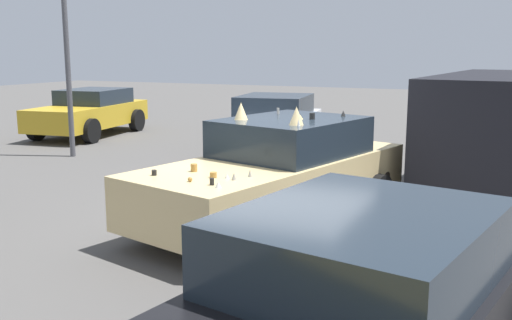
{
  "coord_description": "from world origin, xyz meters",
  "views": [
    {
      "loc": [
        -7.5,
        -3.14,
        2.46
      ],
      "look_at": [
        0.0,
        0.3,
        0.9
      ],
      "focal_mm": 41.0,
      "sensor_mm": 36.0,
      "label": 1
    }
  ],
  "objects_px": {
    "art_car_decorated": "(279,172)",
    "parked_sedan_row_back_far": "(272,124)",
    "lot_lamp_post": "(65,23)",
    "parked_sedan_far_right": "(90,112)",
    "parked_van_near_right": "(502,124)",
    "parked_sedan_near_left": "(354,312)"
  },
  "relations": [
    {
      "from": "art_car_decorated",
      "to": "parked_sedan_row_back_far",
      "type": "xyz_separation_m",
      "value": [
        5.33,
        2.38,
        -0.03
      ]
    },
    {
      "from": "lot_lamp_post",
      "to": "parked_sedan_far_right",
      "type": "bearing_deg",
      "value": 33.45
    },
    {
      "from": "parked_sedan_row_back_far",
      "to": "lot_lamp_post",
      "type": "distance_m",
      "value": 5.27
    },
    {
      "from": "art_car_decorated",
      "to": "lot_lamp_post",
      "type": "relative_size",
      "value": 0.94
    },
    {
      "from": "parked_sedan_far_right",
      "to": "parked_van_near_right",
      "type": "bearing_deg",
      "value": 72.08
    },
    {
      "from": "parked_sedan_far_right",
      "to": "lot_lamp_post",
      "type": "bearing_deg",
      "value": 25.92
    },
    {
      "from": "art_car_decorated",
      "to": "lot_lamp_post",
      "type": "bearing_deg",
      "value": -99.81
    },
    {
      "from": "parked_sedan_row_back_far",
      "to": "lot_lamp_post",
      "type": "xyz_separation_m",
      "value": [
        -2.45,
        4.03,
        2.35
      ]
    },
    {
      "from": "parked_sedan_row_back_far",
      "to": "lot_lamp_post",
      "type": "relative_size",
      "value": 0.82
    },
    {
      "from": "parked_sedan_row_back_far",
      "to": "parked_sedan_near_left",
      "type": "bearing_deg",
      "value": 17.68
    },
    {
      "from": "art_car_decorated",
      "to": "parked_sedan_near_left",
      "type": "distance_m",
      "value": 4.47
    },
    {
      "from": "parked_van_near_right",
      "to": "parked_sedan_near_left",
      "type": "distance_m",
      "value": 7.71
    },
    {
      "from": "art_car_decorated",
      "to": "parked_van_near_right",
      "type": "relative_size",
      "value": 0.92
    },
    {
      "from": "parked_sedan_row_back_far",
      "to": "parked_sedan_near_left",
      "type": "xyz_separation_m",
      "value": [
        -9.24,
        -4.56,
        -0.0
      ]
    },
    {
      "from": "parked_van_near_right",
      "to": "parked_sedan_far_right",
      "type": "distance_m",
      "value": 11.34
    },
    {
      "from": "parked_sedan_far_right",
      "to": "lot_lamp_post",
      "type": "xyz_separation_m",
      "value": [
        -2.93,
        -1.93,
        2.36
      ]
    },
    {
      "from": "parked_sedan_row_back_far",
      "to": "parked_sedan_far_right",
      "type": "height_order",
      "value": "parked_sedan_row_back_far"
    },
    {
      "from": "art_car_decorated",
      "to": "parked_sedan_near_left",
      "type": "height_order",
      "value": "art_car_decorated"
    },
    {
      "from": "parked_sedan_row_back_far",
      "to": "parked_van_near_right",
      "type": "bearing_deg",
      "value": 64.62
    },
    {
      "from": "parked_sedan_near_left",
      "to": "parked_sedan_far_right",
      "type": "relative_size",
      "value": 1.1
    },
    {
      "from": "parked_sedan_far_right",
      "to": "lot_lamp_post",
      "type": "distance_m",
      "value": 4.23
    },
    {
      "from": "parked_van_near_right",
      "to": "lot_lamp_post",
      "type": "relative_size",
      "value": 1.02
    }
  ]
}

